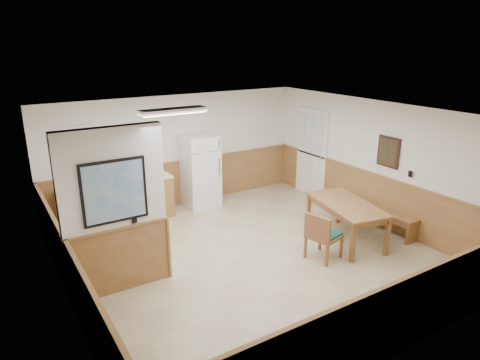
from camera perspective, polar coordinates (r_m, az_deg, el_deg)
ground at (r=7.64m, az=1.57°, el=-10.09°), size 6.00×6.00×0.00m
ceiling at (r=6.82m, az=1.75°, el=8.75°), size 6.00×6.00×0.02m
back_wall at (r=9.66m, az=-8.26°, el=3.81°), size 6.00×0.02×2.50m
right_wall at (r=9.07m, az=17.66°, el=2.18°), size 0.02×6.00×2.50m
left_wall at (r=6.12m, az=-22.60°, el=-6.06°), size 0.02×6.00×2.50m
wainscot_back at (r=9.86m, az=-8.01°, el=-0.44°), size 6.00×0.04×1.00m
wainscot_right at (r=9.28m, az=17.14°, el=-2.29°), size 0.04×6.00×1.00m
wainscot_left at (r=6.45m, az=-21.61°, el=-12.13°), size 0.04×6.00×1.00m
partition_wall at (r=6.43m, az=-16.34°, el=-4.34°), size 1.50×0.20×2.50m
kitchen_counter at (r=9.21m, az=-14.09°, el=-2.43°), size 2.20×0.61×1.00m
exterior_door at (r=10.38m, az=9.52°, el=3.61°), size 0.07×1.02×2.15m
kitchen_window at (r=8.97m, az=-20.63°, el=3.67°), size 0.80×0.04×1.00m
wall_painting at (r=8.79m, az=19.17°, el=3.56°), size 0.04×0.50×0.60m
fluorescent_fixture at (r=7.58m, az=-8.92°, el=9.09°), size 1.20×0.30×0.09m
refrigerator at (r=9.60m, az=-5.31°, el=1.15°), size 0.73×0.72×1.64m
dining_table at (r=8.16m, az=14.00°, el=-3.65°), size 1.14×1.78×0.75m
dining_bench at (r=8.97m, az=18.14°, el=-4.16°), size 0.41×1.64×0.45m
dining_chair at (r=7.43m, az=10.77°, el=-7.02°), size 0.79×0.62×0.85m
fire_extinguisher at (r=9.18m, az=-10.66°, el=1.79°), size 0.13×0.13×0.40m
soap_bottle at (r=8.84m, az=-20.42°, el=-0.14°), size 0.08×0.08×0.22m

